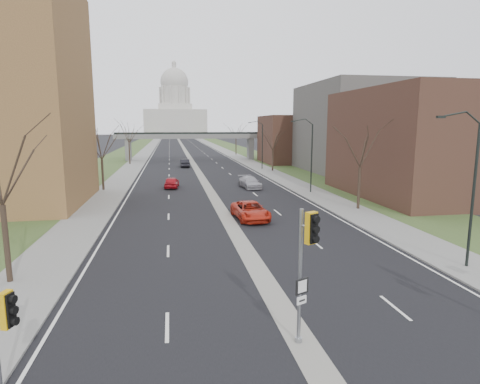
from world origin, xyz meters
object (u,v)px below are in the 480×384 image
object	(u,v)px
signal_pole_median	(306,253)
car_left_far	(185,163)
car_right_near	(250,211)
car_left_near	(172,182)
car_right_mid	(250,182)

from	to	relation	value
signal_pole_median	car_left_far	size ratio (longest dim) A/B	1.08
signal_pole_median	car_right_near	distance (m)	20.42
car_right_near	signal_pole_median	bearing A→B (deg)	-99.70
car_left_far	car_left_near	bearing A→B (deg)	82.58
car_left_near	car_right_near	xyz separation A→B (m)	(6.63, -19.02, 0.04)
car_left_far	car_right_mid	distance (m)	28.83
signal_pole_median	car_right_near	size ratio (longest dim) A/B	0.93
car_left_near	car_right_mid	distance (m)	10.16
car_right_near	car_right_mid	size ratio (longest dim) A/B	1.08
car_right_mid	car_left_far	bearing A→B (deg)	98.45
car_right_near	car_right_mid	bearing A→B (deg)	74.94
car_left_near	signal_pole_median	bearing A→B (deg)	101.65
car_left_near	car_left_far	xyz separation A→B (m)	(2.63, 26.03, 0.05)
car_left_near	car_right_mid	size ratio (longest dim) A/B	0.84
signal_pole_median	car_left_near	distance (m)	39.52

